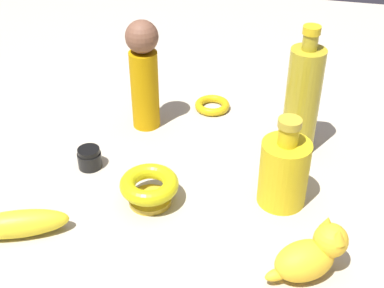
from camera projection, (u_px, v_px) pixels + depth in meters
name	position (u px, v px, depth m)	size (l,w,h in m)	color
ground	(192.00, 170.00, 1.00)	(2.00, 2.00, 0.00)	#BCB29E
nail_polish_jar	(89.00, 158.00, 1.00)	(0.05, 0.05, 0.04)	black
bowl	(149.00, 187.00, 0.90)	(0.10, 0.10, 0.05)	gold
person_figure_adult	(144.00, 73.00, 1.06)	(0.08, 0.08, 0.23)	#C78D06
bottle_tall	(302.00, 100.00, 0.99)	(0.06, 0.06, 0.26)	gold
banana	(17.00, 224.00, 0.85)	(0.16, 0.04, 0.04)	yellow
bottle_short	(284.00, 171.00, 0.89)	(0.08, 0.08, 0.17)	gold
cat_figurine	(312.00, 254.00, 0.77)	(0.12, 0.10, 0.09)	yellow
bangle	(212.00, 105.00, 1.18)	(0.08, 0.08, 0.02)	gold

